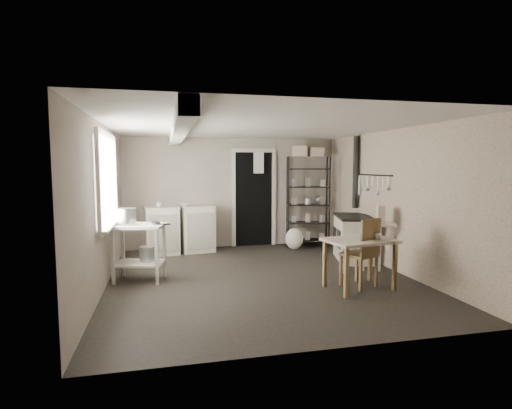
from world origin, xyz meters
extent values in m
plane|color=black|center=(0.00, 0.00, 0.00)|extent=(5.00, 5.00, 0.00)
plane|color=silver|center=(0.00, 0.00, 2.30)|extent=(5.00, 5.00, 0.00)
cube|color=#AB9F92|center=(0.00, 2.50, 1.15)|extent=(4.50, 0.02, 2.30)
cube|color=#AB9F92|center=(0.00, -2.50, 1.15)|extent=(4.50, 0.02, 2.30)
cube|color=#AB9F92|center=(-2.25, 0.00, 1.15)|extent=(0.02, 5.00, 2.30)
cube|color=#AB9F92|center=(2.25, 0.00, 1.15)|extent=(0.02, 5.00, 2.30)
cylinder|color=#B3B3B6|center=(-1.97, 0.25, 0.94)|extent=(0.32, 0.32, 0.30)
cylinder|color=#B3B3B6|center=(-1.58, 0.16, 0.85)|extent=(0.19, 0.19, 0.11)
cylinder|color=#B3B3B6|center=(-1.69, 0.28, 0.39)|extent=(0.23, 0.23, 0.24)
imported|color=silver|center=(-1.05, 2.02, 0.95)|extent=(0.33, 0.33, 0.06)
imported|color=silver|center=(-1.52, 1.99, 0.96)|extent=(0.15, 0.15, 0.09)
imported|color=silver|center=(1.25, 2.22, 1.36)|extent=(0.09, 0.09, 0.17)
cube|color=beige|center=(1.37, 2.17, 2.01)|extent=(0.39, 0.36, 0.21)
cube|color=beige|center=(1.72, 2.16, 1.99)|extent=(0.33, 0.31, 0.19)
cube|color=beige|center=(1.96, -0.10, 1.01)|extent=(0.17, 0.22, 0.29)
imported|color=silver|center=(1.43, -0.93, 0.80)|extent=(0.13, 0.13, 0.09)
ellipsoid|color=white|center=(1.17, 1.86, 0.24)|extent=(0.47, 0.44, 0.44)
cylinder|color=silver|center=(1.37, -0.01, 0.07)|extent=(0.17, 0.17, 0.16)
camera|label=1|loc=(-1.41, -5.84, 1.70)|focal=28.00mm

